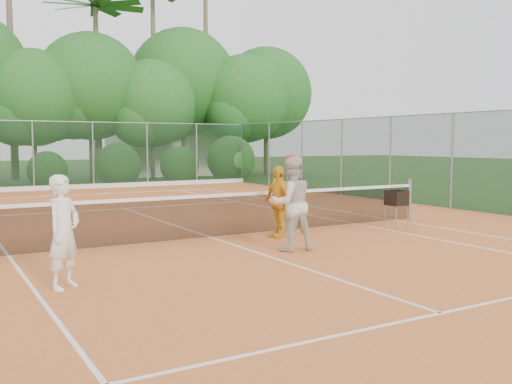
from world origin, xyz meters
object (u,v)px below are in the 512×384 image
Objects in this scene: player_center_grp at (291,203)px; ball_hopper at (397,199)px; player_yellow at (278,202)px; player_white at (64,232)px.

player_center_grp reaches higher than ball_hopper.
ball_hopper is at bearing 77.21° from player_yellow.
player_center_grp is 3.72m from ball_hopper.
player_center_grp is 1.56m from player_yellow.
player_yellow is at bearing 172.39° from ball_hopper.
player_white is at bearing -170.21° from player_center_grp.
player_white reaches higher than ball_hopper.
ball_hopper is at bearing -30.06° from player_white.
player_white is 5.45m from player_yellow.
ball_hopper is (3.61, 0.89, -0.17)m from player_center_grp.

